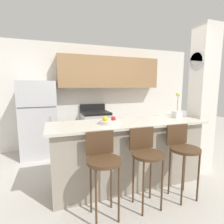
% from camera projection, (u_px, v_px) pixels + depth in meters
% --- Properties ---
extents(ground_plane, '(14.00, 14.00, 0.00)m').
position_uv_depth(ground_plane, '(127.00, 182.00, 2.79)').
color(ground_plane, beige).
extents(wall_back, '(5.60, 0.38, 2.55)m').
position_uv_depth(wall_back, '(101.00, 86.00, 4.51)').
color(wall_back, white).
rests_on(wall_back, ground_plane).
extents(pillar_right, '(0.38, 0.32, 2.55)m').
position_uv_depth(pillar_right, '(202.00, 100.00, 3.09)').
color(pillar_right, white).
rests_on(pillar_right, ground_plane).
extents(counter_bar, '(2.38, 0.76, 0.99)m').
position_uv_depth(counter_bar, '(127.00, 152.00, 2.72)').
color(counter_bar, gray).
rests_on(counter_bar, ground_plane).
extents(refrigerator, '(0.75, 0.73, 1.63)m').
position_uv_depth(refrigerator, '(39.00, 119.00, 3.81)').
color(refrigerator, silver).
rests_on(refrigerator, ground_plane).
extents(stove_range, '(0.66, 0.64, 1.07)m').
position_uv_depth(stove_range, '(96.00, 129.00, 4.33)').
color(stove_range, silver).
rests_on(stove_range, ground_plane).
extents(bar_stool_left, '(0.40, 0.40, 0.99)m').
position_uv_depth(bar_stool_left, '(103.00, 161.00, 1.99)').
color(bar_stool_left, '#4C331E').
rests_on(bar_stool_left, ground_plane).
extents(bar_stool_mid, '(0.40, 0.40, 0.99)m').
position_uv_depth(bar_stool_mid, '(146.00, 155.00, 2.17)').
color(bar_stool_mid, '#4C331E').
rests_on(bar_stool_mid, ground_plane).
extents(bar_stool_right, '(0.40, 0.40, 0.99)m').
position_uv_depth(bar_stool_right, '(183.00, 150.00, 2.35)').
color(bar_stool_right, '#4C331E').
rests_on(bar_stool_right, ground_plane).
extents(orchid_vase, '(0.12, 0.12, 0.43)m').
position_uv_depth(orchid_vase, '(177.00, 111.00, 2.97)').
color(orchid_vase, white).
rests_on(orchid_vase, counter_bar).
extents(fruit_bowl, '(0.29, 0.29, 0.12)m').
position_uv_depth(fruit_bowl, '(109.00, 121.00, 2.50)').
color(fruit_bowl, silver).
rests_on(fruit_bowl, counter_bar).
extents(trash_bin, '(0.28, 0.28, 0.38)m').
position_uv_depth(trash_bin, '(69.00, 147.00, 3.86)').
color(trash_bin, '#59595B').
rests_on(trash_bin, ground_plane).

